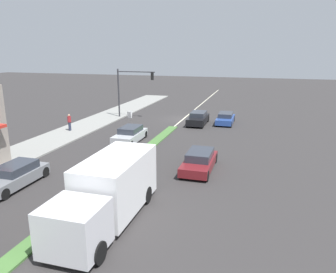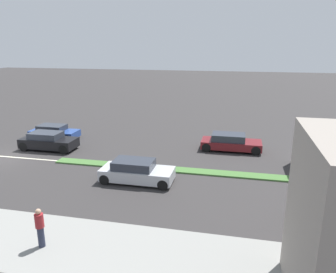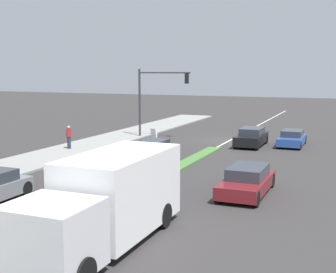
# 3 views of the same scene
# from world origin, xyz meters

# --- Properties ---
(ground_plane) EXTENTS (160.00, 160.00, 0.00)m
(ground_plane) POSITION_xyz_m (0.00, 18.00, 0.00)
(ground_plane) COLOR #333030
(lane_marking_center) EXTENTS (0.16, 60.00, 0.01)m
(lane_marking_center) POSITION_xyz_m (0.00, 0.00, 0.00)
(lane_marking_center) COLOR beige
(lane_marking_center) RESTS_ON ground
(pedestrian) EXTENTS (0.34, 0.34, 1.63)m
(pedestrian) POSITION_xyz_m (9.30, 8.69, 0.98)
(pedestrian) COLOR #282D42
(pedestrian) RESTS_ON sidewalk_right
(coupe_blue) EXTENTS (1.73, 4.03, 1.18)m
(coupe_blue) POSITION_xyz_m (-5.00, 0.68, 0.57)
(coupe_blue) COLOR #284793
(coupe_blue) RESTS_ON ground
(suv_black) EXTENTS (1.79, 4.22, 1.35)m
(suv_black) POSITION_xyz_m (-2.20, 1.89, 0.66)
(suv_black) COLOR black
(suv_black) RESTS_ON ground
(sedan_silver) EXTENTS (1.81, 4.23, 1.32)m
(sedan_silver) POSITION_xyz_m (2.20, 10.34, 0.63)
(sedan_silver) COLOR #B7BABF
(sedan_silver) RESTS_ON ground
(sedan_maroon) EXTENTS (1.86, 4.48, 1.28)m
(sedan_maroon) POSITION_xyz_m (-5.00, 15.52, 0.62)
(sedan_maroon) COLOR maroon
(sedan_maroon) RESTS_ON ground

